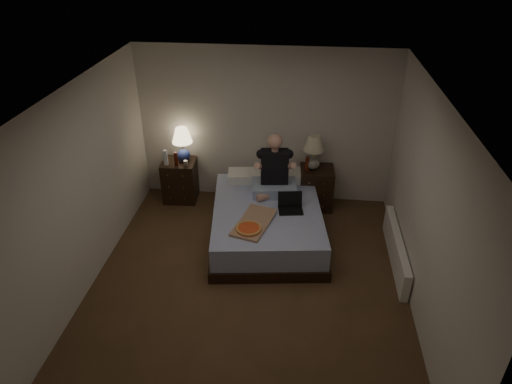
# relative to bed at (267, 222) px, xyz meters

# --- Properties ---
(floor) EXTENTS (4.00, 4.50, 0.00)m
(floor) POSITION_rel_bed_xyz_m (-0.14, -1.07, -0.25)
(floor) COLOR brown
(floor) RESTS_ON ground
(ceiling) EXTENTS (4.00, 4.50, 0.00)m
(ceiling) POSITION_rel_bed_xyz_m (-0.14, -1.07, 2.25)
(ceiling) COLOR white
(ceiling) RESTS_ON ground
(wall_back) EXTENTS (4.00, 0.00, 2.50)m
(wall_back) POSITION_rel_bed_xyz_m (-0.14, 1.18, 1.00)
(wall_back) COLOR beige
(wall_back) RESTS_ON ground
(wall_front) EXTENTS (4.00, 0.00, 2.50)m
(wall_front) POSITION_rel_bed_xyz_m (-0.14, -3.32, 1.00)
(wall_front) COLOR beige
(wall_front) RESTS_ON ground
(wall_left) EXTENTS (0.00, 4.50, 2.50)m
(wall_left) POSITION_rel_bed_xyz_m (-2.14, -1.07, 1.00)
(wall_left) COLOR beige
(wall_left) RESTS_ON ground
(wall_right) EXTENTS (0.00, 4.50, 2.50)m
(wall_right) POSITION_rel_bed_xyz_m (1.86, -1.07, 1.00)
(wall_right) COLOR beige
(wall_right) RESTS_ON ground
(bed) EXTENTS (1.76, 2.20, 0.51)m
(bed) POSITION_rel_bed_xyz_m (0.00, 0.00, 0.00)
(bed) COLOR #5B70B7
(bed) RESTS_ON floor
(nightstand_left) EXTENTS (0.56, 0.51, 0.69)m
(nightstand_left) POSITION_rel_bed_xyz_m (-1.52, 0.92, 0.09)
(nightstand_left) COLOR black
(nightstand_left) RESTS_ON floor
(nightstand_right) EXTENTS (0.55, 0.50, 0.68)m
(nightstand_right) POSITION_rel_bed_xyz_m (0.71, 0.92, 0.09)
(nightstand_right) COLOR black
(nightstand_right) RESTS_ON floor
(lamp_left) EXTENTS (0.39, 0.39, 0.56)m
(lamp_left) POSITION_rel_bed_xyz_m (-1.44, 0.98, 0.72)
(lamp_left) COLOR #283B96
(lamp_left) RESTS_ON nightstand_left
(lamp_right) EXTENTS (0.36, 0.36, 0.56)m
(lamp_right) POSITION_rel_bed_xyz_m (0.63, 0.92, 0.71)
(lamp_right) COLOR gray
(lamp_right) RESTS_ON nightstand_right
(water_bottle) EXTENTS (0.07, 0.07, 0.25)m
(water_bottle) POSITION_rel_bed_xyz_m (-1.68, 0.80, 0.56)
(water_bottle) COLOR white
(water_bottle) RESTS_ON nightstand_left
(soda_can) EXTENTS (0.07, 0.07, 0.10)m
(soda_can) POSITION_rel_bed_xyz_m (-1.36, 0.77, 0.49)
(soda_can) COLOR #B9BAB5
(soda_can) RESTS_ON nightstand_left
(beer_bottle_left) EXTENTS (0.06, 0.06, 0.23)m
(beer_bottle_left) POSITION_rel_bed_xyz_m (-1.51, 0.79, 0.55)
(beer_bottle_left) COLOR #50160B
(beer_bottle_left) RESTS_ON nightstand_left
(beer_bottle_right) EXTENTS (0.06, 0.06, 0.23)m
(beer_bottle_right) POSITION_rel_bed_xyz_m (0.54, 0.87, 0.54)
(beer_bottle_right) COLOR #601D0D
(beer_bottle_right) RESTS_ON nightstand_right
(person) EXTENTS (0.71, 0.59, 0.93)m
(person) POSITION_rel_bed_xyz_m (0.07, 0.41, 0.72)
(person) COLOR black
(person) RESTS_ON bed
(laptop) EXTENTS (0.38, 0.33, 0.24)m
(laptop) POSITION_rel_bed_xyz_m (0.34, -0.07, 0.37)
(laptop) COLOR black
(laptop) RESTS_ON bed
(pizza_box) EXTENTS (0.59, 0.84, 0.08)m
(pizza_box) POSITION_rel_bed_xyz_m (-0.19, -0.62, 0.29)
(pizza_box) COLOR tan
(pizza_box) RESTS_ON bed
(radiator) EXTENTS (0.10, 1.60, 0.40)m
(radiator) POSITION_rel_bed_xyz_m (1.79, -0.40, -0.05)
(radiator) COLOR white
(radiator) RESTS_ON floor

